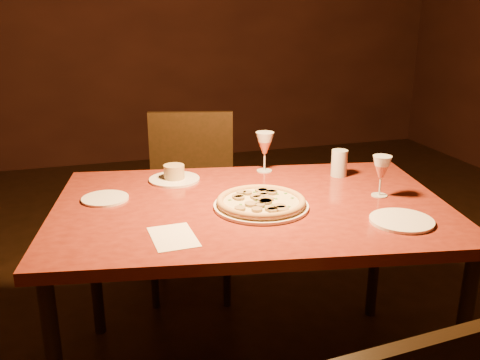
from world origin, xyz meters
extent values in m
cube|color=#3C1A13|center=(0.00, 3.50, 1.50)|extent=(6.00, 0.04, 3.00)
cube|color=maroon|center=(-0.10, -0.01, 0.78)|extent=(1.65, 1.21, 0.04)
cylinder|color=black|center=(-0.70, 0.52, 0.38)|extent=(0.05, 0.05, 0.76)
cylinder|color=black|center=(0.51, -0.55, 0.38)|extent=(0.05, 0.05, 0.76)
cylinder|color=black|center=(0.65, 0.28, 0.38)|extent=(0.05, 0.05, 0.76)
cube|color=black|center=(-0.17, 0.80, 0.50)|extent=(0.57, 0.57, 0.04)
cube|color=black|center=(-0.12, 1.01, 0.75)|extent=(0.46, 0.15, 0.45)
cylinder|color=black|center=(-0.40, 0.67, 0.24)|extent=(0.04, 0.04, 0.48)
cylinder|color=black|center=(-0.31, 1.03, 0.24)|extent=(0.04, 0.04, 0.48)
cylinder|color=black|center=(-0.03, 0.57, 0.24)|extent=(0.04, 0.04, 0.48)
cylinder|color=black|center=(0.06, 0.94, 0.24)|extent=(0.04, 0.04, 0.48)
cylinder|color=white|center=(-0.07, -0.07, 0.81)|extent=(0.36, 0.36, 0.01)
cylinder|color=beige|center=(-0.07, -0.07, 0.82)|extent=(0.33, 0.33, 0.01)
torus|color=#DCAE60|center=(-0.07, -0.07, 0.83)|extent=(0.34, 0.34, 0.03)
cylinder|color=white|center=(-0.33, 0.35, 0.81)|extent=(0.22, 0.22, 0.01)
cylinder|color=tan|center=(-0.33, 0.35, 0.84)|extent=(0.09, 0.09, 0.06)
cylinder|color=silver|center=(0.38, 0.20, 0.86)|extent=(0.07, 0.07, 0.12)
cylinder|color=white|center=(-0.63, 0.19, 0.81)|extent=(0.18, 0.18, 0.01)
cylinder|color=white|center=(0.35, -0.34, 0.81)|extent=(0.22, 0.22, 0.01)
cube|color=white|center=(-0.44, -0.24, 0.81)|extent=(0.15, 0.21, 0.00)
camera|label=1|loc=(-0.69, -1.84, 1.54)|focal=40.00mm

